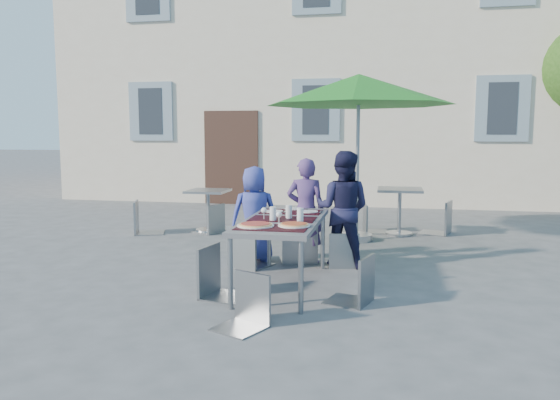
% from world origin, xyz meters
% --- Properties ---
extents(ground, '(90.00, 90.00, 0.00)m').
position_xyz_m(ground, '(0.00, 0.00, 0.00)').
color(ground, '#4F4F52').
rests_on(ground, ground).
extents(building, '(13.60, 8.20, 11.10)m').
position_xyz_m(building, '(-0.00, 11.50, 4.85)').
color(building, beige).
rests_on(building, ground).
extents(dining_table, '(0.80, 1.85, 0.76)m').
position_xyz_m(dining_table, '(0.52, 0.77, 0.70)').
color(dining_table, '#454449').
rests_on(dining_table, ground).
extents(pizza_near_left, '(0.37, 0.37, 0.03)m').
position_xyz_m(pizza_near_left, '(0.35, 0.24, 0.77)').
color(pizza_near_left, white).
rests_on(pizza_near_left, dining_table).
extents(pizza_near_right, '(0.32, 0.32, 0.03)m').
position_xyz_m(pizza_near_right, '(0.73, 0.32, 0.77)').
color(pizza_near_right, white).
rests_on(pizza_near_right, dining_table).
extents(glassware, '(0.48, 0.45, 0.15)m').
position_xyz_m(glassware, '(0.56, 0.66, 0.83)').
color(glassware, silver).
rests_on(glassware, dining_table).
extents(place_settings, '(0.67, 0.49, 0.01)m').
position_xyz_m(place_settings, '(0.52, 1.38, 0.76)').
color(place_settings, white).
rests_on(place_settings, dining_table).
extents(child_0, '(0.71, 0.59, 1.26)m').
position_xyz_m(child_0, '(-0.06, 1.88, 0.63)').
color(child_0, '#39429C').
rests_on(child_0, ground).
extents(child_1, '(0.50, 0.34, 1.36)m').
position_xyz_m(child_1, '(0.60, 1.94, 0.68)').
color(child_1, '#4F356E').
rests_on(child_1, ground).
extents(child_2, '(0.77, 0.52, 1.46)m').
position_xyz_m(child_2, '(1.09, 1.87, 0.73)').
color(child_2, '#1B1B3B').
rests_on(child_2, ground).
extents(chair_0, '(0.58, 0.59, 1.01)m').
position_xyz_m(chair_0, '(-0.08, 1.52, 0.59)').
color(chair_0, gray).
rests_on(chair_0, ground).
extents(chair_1, '(0.57, 0.58, 1.04)m').
position_xyz_m(chair_1, '(0.52, 1.91, 0.61)').
color(chair_1, gray).
rests_on(chair_1, ground).
extents(chair_2, '(0.45, 0.45, 0.85)m').
position_xyz_m(chair_2, '(1.11, 1.77, 0.49)').
color(chair_2, gray).
rests_on(chair_2, ground).
extents(chair_3, '(0.53, 0.52, 0.99)m').
position_xyz_m(chair_3, '(-0.07, 0.28, 0.58)').
color(chair_3, gray).
rests_on(chair_3, ground).
extents(chair_4, '(0.52, 0.51, 0.92)m').
position_xyz_m(chair_4, '(1.36, 0.32, 0.54)').
color(chair_4, gray).
rests_on(chair_4, ground).
extents(chair_5, '(0.51, 0.52, 0.87)m').
position_xyz_m(chair_5, '(0.44, -0.52, 0.51)').
color(chair_5, gray).
rests_on(chair_5, ground).
extents(patio_umbrella, '(2.89, 2.89, 2.57)m').
position_xyz_m(patio_umbrella, '(1.17, 3.53, 2.32)').
color(patio_umbrella, '#ABAFB3').
rests_on(patio_umbrella, ground).
extents(cafe_table_0, '(0.67, 0.67, 0.71)m').
position_xyz_m(cafe_table_0, '(-1.37, 3.88, 0.48)').
color(cafe_table_0, '#ABAFB3').
rests_on(cafe_table_0, ground).
extents(bg_chair_l_0, '(0.60, 0.59, 1.05)m').
position_xyz_m(bg_chair_l_0, '(-2.38, 3.45, 0.62)').
color(bg_chair_l_0, gray).
rests_on(bg_chair_l_0, ground).
extents(bg_chair_r_0, '(0.55, 0.55, 0.94)m').
position_xyz_m(bg_chair_r_0, '(-1.26, 3.71, 0.55)').
color(bg_chair_r_0, gray).
rests_on(bg_chair_r_0, ground).
extents(cafe_table_1, '(0.72, 0.72, 0.77)m').
position_xyz_m(cafe_table_1, '(1.84, 4.17, 0.54)').
color(cafe_table_1, '#ABAFB3').
rests_on(cafe_table_1, ground).
extents(bg_chair_l_1, '(0.47, 0.47, 0.91)m').
position_xyz_m(bg_chair_l_1, '(1.38, 4.31, 0.53)').
color(bg_chair_l_1, gray).
rests_on(bg_chair_l_1, ground).
extents(bg_chair_r_1, '(0.59, 0.58, 1.06)m').
position_xyz_m(bg_chair_r_1, '(2.54, 4.36, 0.63)').
color(bg_chair_r_1, gray).
rests_on(bg_chair_r_1, ground).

